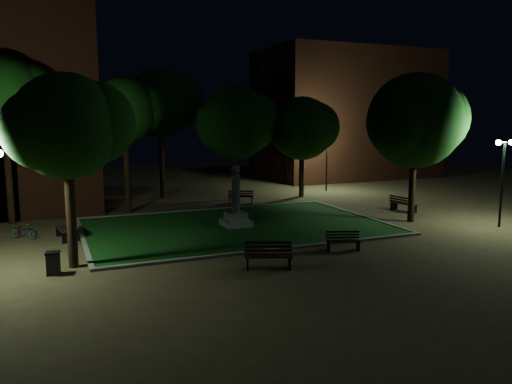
% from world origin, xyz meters
% --- Properties ---
extents(ground, '(80.00, 80.00, 0.00)m').
position_xyz_m(ground, '(0.00, 0.00, 0.00)').
color(ground, '#4F3F28').
extents(lawn, '(15.00, 10.00, 0.08)m').
position_xyz_m(lawn, '(0.00, 2.00, 0.04)').
color(lawn, '#134212').
rests_on(lawn, ground).
extents(lawn_kerb, '(15.40, 10.40, 0.12)m').
position_xyz_m(lawn_kerb, '(0.00, 2.00, 0.06)').
color(lawn_kerb, slate).
rests_on(lawn_kerb, ground).
extents(monument, '(1.40, 1.40, 3.20)m').
position_xyz_m(monument, '(0.00, 2.00, 0.96)').
color(monument, gray).
rests_on(monument, lawn).
extents(building_far, '(16.00, 10.00, 12.00)m').
position_xyz_m(building_far, '(18.00, 20.00, 6.00)').
color(building_far, '#461D11').
rests_on(building_far, ground).
extents(tree_west, '(4.85, 3.96, 7.34)m').
position_xyz_m(tree_west, '(-8.12, -2.26, 5.35)').
color(tree_west, black).
rests_on(tree_west, ground).
extents(tree_north_wl, '(4.69, 3.83, 8.04)m').
position_xyz_m(tree_north_wl, '(-4.51, 8.25, 6.11)').
color(tree_north_wl, black).
rests_on(tree_north_wl, ground).
extents(tree_north_er, '(6.26, 5.11, 7.91)m').
position_xyz_m(tree_north_er, '(3.35, 10.62, 5.35)').
color(tree_north_er, black).
rests_on(tree_north_er, ground).
extents(tree_ne, '(5.56, 4.54, 7.19)m').
position_xyz_m(tree_ne, '(8.10, 9.86, 4.92)').
color(tree_ne, black).
rests_on(tree_ne, ground).
extents(tree_east, '(6.28, 5.12, 8.09)m').
position_xyz_m(tree_east, '(9.52, -0.38, 5.53)').
color(tree_east, black).
rests_on(tree_east, ground).
extents(tree_nw, '(5.63, 4.60, 8.89)m').
position_xyz_m(tree_nw, '(-10.80, 7.52, 6.59)').
color(tree_nw, black).
rests_on(tree_nw, ground).
extents(tree_far_north, '(5.85, 4.78, 9.13)m').
position_xyz_m(tree_far_north, '(-1.35, 13.11, 6.74)').
color(tree_far_north, black).
rests_on(tree_far_north, ground).
extents(lamppost_se, '(1.18, 0.28, 4.56)m').
position_xyz_m(lamppost_se, '(12.75, -3.29, 3.18)').
color(lamppost_se, black).
rests_on(lamppost_se, ground).
extents(lamppost_ne, '(1.18, 0.28, 4.08)m').
position_xyz_m(lamppost_ne, '(11.13, 11.65, 2.89)').
color(lamppost_ne, black).
rests_on(lamppost_ne, ground).
extents(bench_near_left, '(1.92, 1.24, 0.99)m').
position_xyz_m(bench_near_left, '(-1.38, -5.26, 0.47)').
color(bench_near_left, black).
rests_on(bench_near_left, ground).
extents(bench_near_right, '(1.56, 1.00, 0.81)m').
position_xyz_m(bench_near_right, '(2.69, -4.07, 0.38)').
color(bench_near_right, black).
rests_on(bench_near_right, ground).
extents(bench_left_side, '(0.89, 1.90, 1.00)m').
position_xyz_m(bench_left_side, '(-8.26, 2.57, 0.47)').
color(bench_left_side, black).
rests_on(bench_left_side, ground).
extents(bench_right_side, '(0.87, 1.81, 0.95)m').
position_xyz_m(bench_right_side, '(10.93, 2.20, 0.45)').
color(bench_right_side, black).
rests_on(bench_right_side, ground).
extents(bench_far_side, '(1.76, 1.19, 0.91)m').
position_xyz_m(bench_far_side, '(2.82, 8.68, 0.43)').
color(bench_far_side, black).
rests_on(bench_far_side, ground).
extents(trash_bin, '(0.56, 0.56, 0.85)m').
position_xyz_m(trash_bin, '(-8.93, -2.94, 0.43)').
color(trash_bin, black).
rests_on(trash_bin, ground).
extents(bicycle, '(1.46, 1.32, 0.77)m').
position_xyz_m(bicycle, '(-10.13, 3.46, 0.39)').
color(bicycle, black).
rests_on(bicycle, ground).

